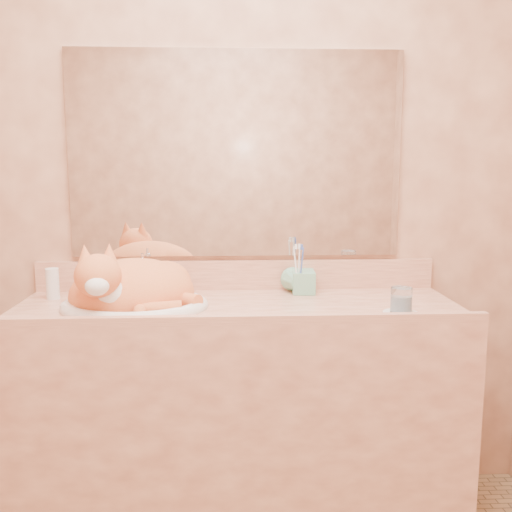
{
  "coord_description": "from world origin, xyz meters",
  "views": [
    {
      "loc": [
        -0.03,
        -1.28,
        1.35
      ],
      "look_at": [
        0.06,
        0.7,
        1.03
      ],
      "focal_mm": 40.0,
      "sensor_mm": 36.0,
      "label": 1
    }
  ],
  "objects_px": {
    "vanity_counter": "(238,416)",
    "cat": "(129,286)",
    "sink_basin": "(134,286)",
    "soap_dispenser": "(305,271)",
    "toothbrush_cup": "(299,284)",
    "water_glass": "(401,300)"
  },
  "relations": [
    {
      "from": "sink_basin",
      "to": "water_glass",
      "type": "bearing_deg",
      "value": -15.39
    },
    {
      "from": "water_glass",
      "to": "sink_basin",
      "type": "bearing_deg",
      "value": 170.65
    },
    {
      "from": "water_glass",
      "to": "cat",
      "type": "bearing_deg",
      "value": 170.56
    },
    {
      "from": "soap_dispenser",
      "to": "water_glass",
      "type": "height_order",
      "value": "soap_dispenser"
    },
    {
      "from": "sink_basin",
      "to": "soap_dispenser",
      "type": "bearing_deg",
      "value": 7.57
    },
    {
      "from": "sink_basin",
      "to": "soap_dispenser",
      "type": "distance_m",
      "value": 0.64
    },
    {
      "from": "soap_dispenser",
      "to": "cat",
      "type": "bearing_deg",
      "value": -164.11
    },
    {
      "from": "cat",
      "to": "sink_basin",
      "type": "bearing_deg",
      "value": -30.53
    },
    {
      "from": "sink_basin",
      "to": "vanity_counter",
      "type": "bearing_deg",
      "value": -2.91
    },
    {
      "from": "soap_dispenser",
      "to": "sink_basin",
      "type": "bearing_deg",
      "value": -163.34
    },
    {
      "from": "cat",
      "to": "soap_dispenser",
      "type": "xyz_separation_m",
      "value": [
        0.64,
        0.15,
        0.02
      ]
    },
    {
      "from": "cat",
      "to": "toothbrush_cup",
      "type": "xyz_separation_m",
      "value": [
        0.62,
        0.16,
        -0.03
      ]
    },
    {
      "from": "soap_dispenser",
      "to": "vanity_counter",
      "type": "bearing_deg",
      "value": -150.12
    },
    {
      "from": "vanity_counter",
      "to": "toothbrush_cup",
      "type": "relative_size",
      "value": 16.5
    },
    {
      "from": "vanity_counter",
      "to": "cat",
      "type": "relative_size",
      "value": 3.56
    },
    {
      "from": "toothbrush_cup",
      "to": "water_glass",
      "type": "relative_size",
      "value": 1.15
    },
    {
      "from": "toothbrush_cup",
      "to": "sink_basin",
      "type": "bearing_deg",
      "value": -164.9
    },
    {
      "from": "vanity_counter",
      "to": "sink_basin",
      "type": "xyz_separation_m",
      "value": [
        -0.37,
        -0.02,
        0.5
      ]
    },
    {
      "from": "sink_basin",
      "to": "cat",
      "type": "xyz_separation_m",
      "value": [
        -0.02,
        0.0,
        -0.0
      ]
    },
    {
      "from": "vanity_counter",
      "to": "soap_dispenser",
      "type": "xyz_separation_m",
      "value": [
        0.26,
        0.13,
        0.52
      ]
    },
    {
      "from": "toothbrush_cup",
      "to": "water_glass",
      "type": "height_order",
      "value": "water_glass"
    },
    {
      "from": "soap_dispenser",
      "to": "toothbrush_cup",
      "type": "relative_size",
      "value": 2.02
    }
  ]
}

